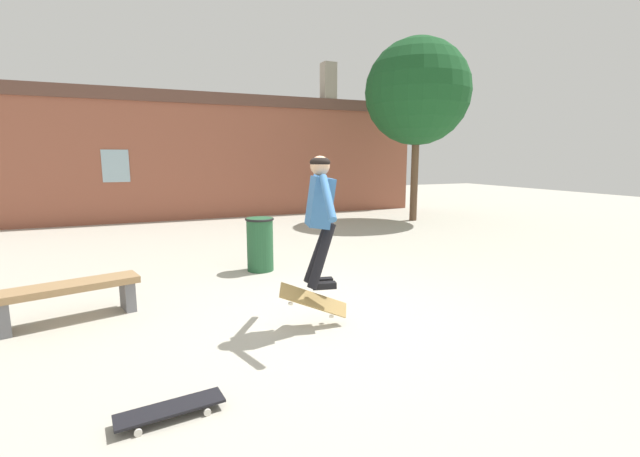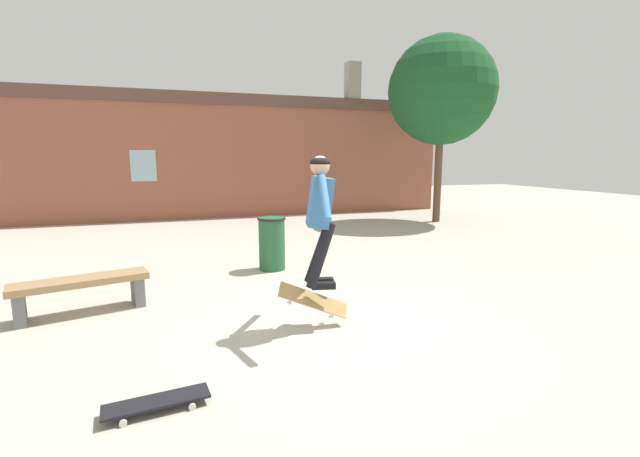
% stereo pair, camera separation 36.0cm
% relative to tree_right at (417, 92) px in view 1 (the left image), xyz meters
% --- Properties ---
extents(ground_plane, '(40.00, 40.00, 0.00)m').
position_rel_tree_right_xyz_m(ground_plane, '(-5.59, -6.28, -3.70)').
color(ground_plane, '#B2AD9E').
extents(building_backdrop, '(15.09, 0.52, 4.95)m').
position_rel_tree_right_xyz_m(building_backdrop, '(-5.55, 2.94, -1.73)').
color(building_backdrop, '#93513D').
rests_on(building_backdrop, ground_plane).
extents(tree_right, '(3.00, 3.00, 5.21)m').
position_rel_tree_right_xyz_m(tree_right, '(0.00, 0.00, 0.00)').
color(tree_right, brown).
rests_on(tree_right, ground_plane).
extents(park_bench, '(1.54, 0.74, 0.45)m').
position_rel_tree_right_xyz_m(park_bench, '(-8.36, -5.12, -3.38)').
color(park_bench, '#99754C').
rests_on(park_bench, ground_plane).
extents(trash_bin, '(0.47, 0.47, 0.89)m').
position_rel_tree_right_xyz_m(trash_bin, '(-5.74, -3.80, -3.24)').
color(trash_bin, '#235633').
rests_on(trash_bin, ground_plane).
extents(skater, '(0.39, 1.30, 1.44)m').
position_rel_tree_right_xyz_m(skater, '(-5.75, -6.37, -2.38)').
color(skater, teal).
extents(skateboard_flipping, '(0.82, 0.25, 0.46)m').
position_rel_tree_right_xyz_m(skateboard_flipping, '(-5.84, -6.40, -3.39)').
color(skateboard_flipping, '#AD894C').
extents(skateboard_resting, '(0.78, 0.30, 0.08)m').
position_rel_tree_right_xyz_m(skateboard_resting, '(-7.43, -7.54, -3.63)').
color(skateboard_resting, black).
rests_on(skateboard_resting, ground_plane).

